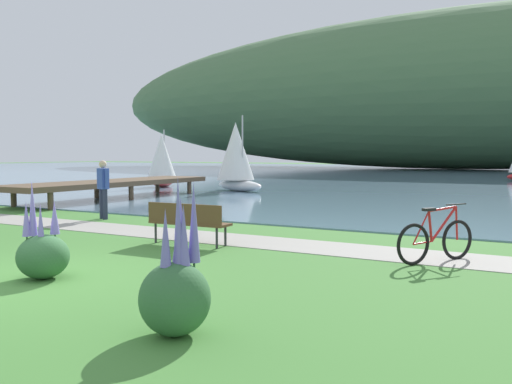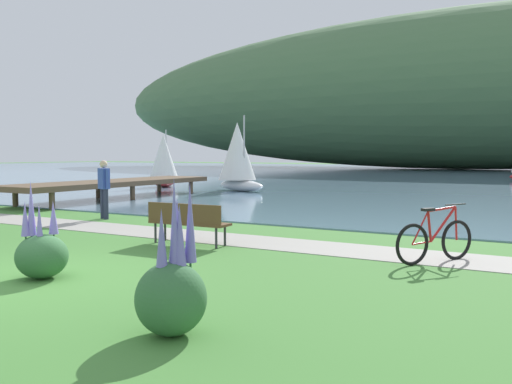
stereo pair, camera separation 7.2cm
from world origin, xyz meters
name	(u,v)px [view 1 (the left image)]	position (x,y,z in m)	size (l,w,h in m)	color
ground_plane	(30,279)	(0.00, 0.00, 0.00)	(200.00, 200.00, 0.00)	#478438
bay_water	(465,174)	(0.00, 47.14, 0.02)	(180.00, 80.00, 0.04)	#6B8EA8
distant_hillside	(456,91)	(-3.57, 64.78, 9.68)	(102.08, 28.00, 19.29)	#4C7047
shoreline_path	(204,237)	(0.00, 4.66, 0.01)	(60.00, 1.50, 0.01)	#A39E93
park_bench_near_camera	(188,220)	(0.29, 3.63, 0.52)	(1.81, 0.52, 0.88)	brown
bicycle_leaning_near_bench	(436,240)	(5.15, 4.26, 0.40)	(1.03, 1.51, 1.01)	black
person_at_shoreline	(103,186)	(-4.51, 6.06, 0.98)	(0.57, 0.35, 1.71)	#282D47
echium_bush_closest_to_camera	(43,253)	(0.15, 0.12, 0.39)	(0.78, 0.78, 1.50)	#386B3D
echium_bush_beside_closest	(176,289)	(3.48, -0.94, 0.49)	(0.75, 0.75, 1.66)	#386B3D
sailboat_nearest_to_shore	(162,160)	(-12.34, 18.46, 1.57)	(2.12, 2.86, 3.25)	#B22323
sailboat_mid_bay	(236,156)	(-7.02, 17.74, 1.82)	(3.32, 2.46, 3.77)	white
pier_dock	(113,183)	(-9.00, 11.14, 0.69)	(2.40, 10.00, 0.80)	brown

